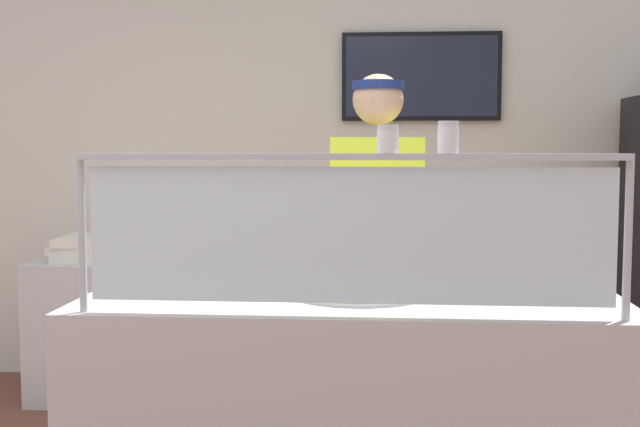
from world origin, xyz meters
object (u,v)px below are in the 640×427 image
pizza_tray (359,290)px  parmesan_shaker (388,141)px  pepper_flake_shaker (448,139)px  pizza_server (361,285)px  pizza_box_stack (98,248)px  worker_figure (378,256)px

pizza_tray → parmesan_shaker: size_ratio=5.68×
pizza_tray → pepper_flake_shaker: (0.27, -0.36, 0.52)m
pizza_server → pizza_box_stack: (-1.58, 1.77, -0.11)m
pepper_flake_shaker → worker_figure: worker_figure is taller
pizza_server → parmesan_shaker: parmesan_shaker is taller
pizza_server → pizza_box_stack: 2.37m
pizza_box_stack → pizza_server: bearing=-48.2°
pizza_server → pepper_flake_shaker: bearing=-44.8°
pizza_tray → pizza_server: bearing=-71.4°
pepper_flake_shaker → pizza_server: bearing=128.1°
pizza_tray → pizza_server: (0.01, -0.02, 0.02)m
pizza_tray → pizza_box_stack: bearing=132.0°
pepper_flake_shaker → parmesan_shaker: bearing=180.0°
pizza_server → worker_figure: worker_figure is taller
worker_figure → pepper_flake_shaker: bearing=-77.1°
pizza_box_stack → parmesan_shaker: bearing=-51.6°
pizza_tray → pizza_box_stack: (-1.57, 1.75, -0.09)m
worker_figure → pizza_box_stack: (-1.63, 1.17, -0.13)m
pizza_server → pepper_flake_shaker: size_ratio=2.93×
worker_figure → parmesan_shaker: bearing=-87.8°
pizza_server → pepper_flake_shaker: 0.66m
pepper_flake_shaker → worker_figure: size_ratio=0.05×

